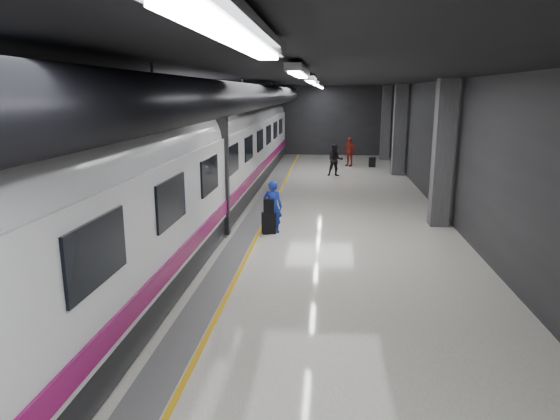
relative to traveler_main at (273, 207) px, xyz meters
name	(u,v)px	position (x,y,z in m)	size (l,w,h in m)	color
ground	(289,239)	(0.55, -0.66, -0.79)	(40.00, 40.00, 0.00)	silver
platform_hall	(283,112)	(0.26, 0.30, 2.75)	(10.02, 40.02, 4.51)	black
train	(175,166)	(-2.70, -0.66, 1.28)	(3.05, 38.00, 4.05)	black
traveler_main	(273,207)	(0.00, 0.00, 0.00)	(0.57, 0.38, 1.57)	#1841BA
suitcase_main	(269,223)	(-0.10, -0.16, -0.46)	(0.39, 0.25, 0.64)	black
shoulder_bag	(269,206)	(-0.09, -0.17, 0.06)	(0.31, 0.16, 0.41)	black
traveler_far_a	(335,160)	(1.96, 10.57, 0.02)	(0.78, 0.61, 1.61)	black
traveler_far_b	(349,152)	(2.80, 14.18, 0.03)	(0.96, 0.40, 1.63)	#9C2D16
suitcase_far	(372,162)	(4.08, 13.90, -0.51)	(0.37, 0.24, 0.54)	black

